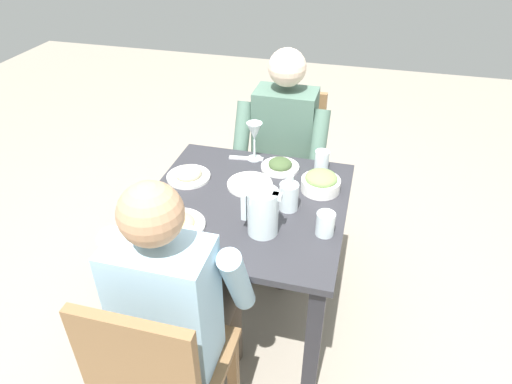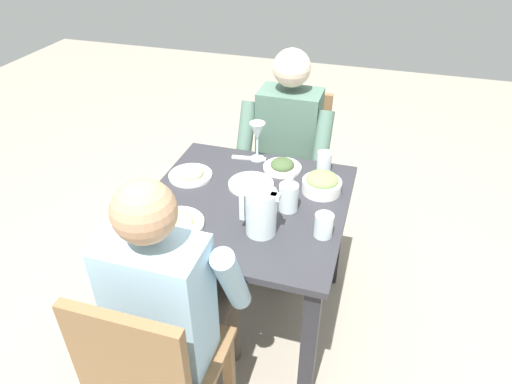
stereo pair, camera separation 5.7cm
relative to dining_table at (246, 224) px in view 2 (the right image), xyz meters
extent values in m
plane|color=gray|center=(0.00, 0.00, -0.59)|extent=(8.00, 8.00, 0.00)
cube|color=#2D2D33|center=(0.00, 0.00, 0.11)|extent=(0.86, 0.86, 0.03)
cube|color=#232328|center=(-0.38, -0.38, -0.25)|extent=(0.06, 0.06, 0.68)
cube|color=#232328|center=(0.38, -0.38, -0.25)|extent=(0.06, 0.06, 0.68)
cube|color=#232328|center=(-0.38, 0.38, -0.25)|extent=(0.06, 0.06, 0.68)
cube|color=#232328|center=(0.38, 0.38, -0.25)|extent=(0.06, 0.06, 0.68)
cube|color=olive|center=(-0.21, -0.84, -0.36)|extent=(0.04, 0.04, 0.45)
cube|color=olive|center=(0.13, -0.84, -0.36)|extent=(0.04, 0.04, 0.45)
cube|color=olive|center=(-0.21, -0.50, -0.36)|extent=(0.04, 0.04, 0.45)
cube|color=olive|center=(0.13, -0.50, -0.36)|extent=(0.04, 0.04, 0.45)
cube|color=olive|center=(-0.04, -0.67, -0.13)|extent=(0.40, 0.40, 0.03)
cube|color=olive|center=(-0.04, -0.85, 0.10)|extent=(0.38, 0.04, 0.42)
cube|color=olive|center=(0.26, 0.50, -0.36)|extent=(0.04, 0.04, 0.45)
cube|color=olive|center=(-0.08, 0.50, -0.36)|extent=(0.04, 0.04, 0.45)
cube|color=olive|center=(0.09, 0.67, -0.13)|extent=(0.40, 0.40, 0.03)
cube|color=olive|center=(0.09, 0.85, 0.10)|extent=(0.38, 0.04, 0.42)
cube|color=#4C6B5B|center=(-0.04, -0.64, 0.14)|extent=(0.32, 0.20, 0.50)
sphere|color=beige|center=(-0.04, -0.64, 0.51)|extent=(0.19, 0.19, 0.19)
cylinder|color=#473D33|center=(-0.12, -0.45, -0.14)|extent=(0.11, 0.38, 0.11)
cylinder|color=#473D33|center=(-0.12, -0.26, -0.35)|extent=(0.10, 0.10, 0.48)
cylinder|color=#4C6B5B|center=(-0.24, -0.50, 0.16)|extent=(0.08, 0.23, 0.37)
cylinder|color=#473D33|center=(0.05, -0.45, -0.14)|extent=(0.11, 0.38, 0.11)
cylinder|color=#473D33|center=(0.05, -0.26, -0.35)|extent=(0.10, 0.10, 0.48)
cylinder|color=#4C6B5B|center=(0.16, -0.50, 0.16)|extent=(0.08, 0.23, 0.37)
cube|color=#9EC6E0|center=(0.09, 0.64, 0.14)|extent=(0.32, 0.20, 0.50)
sphere|color=tan|center=(0.09, 0.64, 0.51)|extent=(0.19, 0.19, 0.19)
cylinder|color=#473D33|center=(0.17, 0.45, -0.14)|extent=(0.11, 0.38, 0.11)
cylinder|color=#473D33|center=(0.17, 0.26, -0.35)|extent=(0.10, 0.10, 0.48)
cylinder|color=#9EC6E0|center=(0.29, 0.50, 0.16)|extent=(0.08, 0.23, 0.37)
cylinder|color=#473D33|center=(0.00, 0.45, -0.14)|extent=(0.11, 0.38, 0.11)
cylinder|color=#473D33|center=(0.00, 0.26, -0.35)|extent=(0.10, 0.10, 0.48)
cylinder|color=#9EC6E0|center=(-0.11, 0.50, 0.16)|extent=(0.08, 0.23, 0.37)
cylinder|color=silver|center=(-0.12, 0.18, 0.22)|extent=(0.12, 0.12, 0.19)
cube|color=silver|center=(-0.05, 0.18, 0.23)|extent=(0.02, 0.02, 0.11)
cube|color=silver|center=(-0.17, 0.18, 0.30)|extent=(0.04, 0.03, 0.02)
cylinder|color=white|center=(-0.30, -0.17, 0.15)|extent=(0.17, 0.17, 0.05)
ellipsoid|color=#759951|center=(-0.30, -0.17, 0.19)|extent=(0.14, 0.14, 0.06)
cylinder|color=white|center=(0.31, -0.12, 0.13)|extent=(0.20, 0.20, 0.01)
ellipsoid|color=#B7AD89|center=(0.31, -0.12, 0.15)|extent=(0.12, 0.12, 0.06)
cylinder|color=white|center=(0.21, 0.23, 0.13)|extent=(0.22, 0.22, 0.01)
ellipsoid|color=#E0C670|center=(0.21, 0.23, 0.15)|extent=(0.14, 0.14, 0.04)
cylinder|color=white|center=(0.02, -0.13, 0.13)|extent=(0.20, 0.20, 0.01)
ellipsoid|color=white|center=(0.02, -0.13, 0.15)|extent=(0.13, 0.13, 0.05)
cylinder|color=white|center=(-0.09, -0.31, 0.13)|extent=(0.18, 0.18, 0.01)
ellipsoid|color=#3D512D|center=(-0.09, -0.31, 0.15)|extent=(0.11, 0.11, 0.05)
cylinder|color=silver|center=(0.10, 0.36, 0.17)|extent=(0.07, 0.07, 0.10)
cylinder|color=silver|center=(-0.36, 0.13, 0.17)|extent=(0.07, 0.07, 0.10)
cylinder|color=silver|center=(-0.28, -0.35, 0.17)|extent=(0.07, 0.07, 0.09)
cylinder|color=silver|center=(0.06, -0.36, 0.13)|extent=(0.07, 0.07, 0.01)
cylinder|color=silver|center=(0.06, -0.36, 0.18)|extent=(0.01, 0.01, 0.10)
cone|color=silver|center=(0.06, -0.36, 0.28)|extent=(0.08, 0.08, 0.09)
cylinder|color=silver|center=(-0.19, 0.00, 0.19)|extent=(0.08, 0.08, 0.12)
cylinder|color=#993333|center=(-0.19, 0.00, 0.16)|extent=(0.07, 0.07, 0.07)
cylinder|color=silver|center=(-0.19, 0.00, 0.27)|extent=(0.03, 0.03, 0.04)
cube|color=silver|center=(0.16, 0.31, 0.13)|extent=(0.17, 0.06, 0.01)
cube|color=silver|center=(0.11, 0.36, 0.13)|extent=(0.19, 0.05, 0.01)
cube|color=silver|center=(0.10, -0.35, 0.13)|extent=(0.17, 0.05, 0.01)
camera|label=1|loc=(-0.45, 1.54, 1.27)|focal=32.08mm
camera|label=2|loc=(-0.50, 1.52, 1.27)|focal=32.08mm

